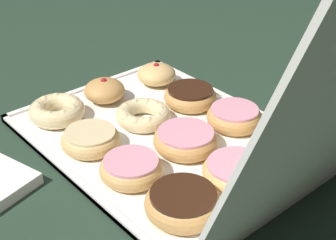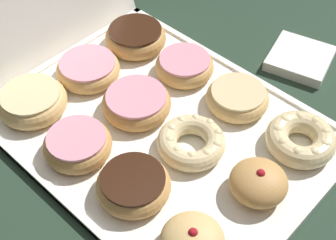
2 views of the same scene
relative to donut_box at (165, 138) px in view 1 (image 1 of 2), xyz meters
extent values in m
plane|color=#233828|center=(0.00, 0.00, -0.01)|extent=(3.00, 3.00, 0.00)
cube|color=white|center=(0.00, 0.00, 0.00)|extent=(0.42, 0.55, 0.01)
cube|color=white|center=(0.00, -0.27, 0.00)|extent=(0.42, 0.01, 0.01)
cube|color=white|center=(0.00, 0.27, 0.00)|extent=(0.42, 0.01, 0.01)
cube|color=white|center=(-0.20, 0.00, 0.00)|extent=(0.01, 0.55, 0.01)
cube|color=white|center=(0.20, 0.00, 0.00)|extent=(0.01, 0.55, 0.01)
ellipsoid|color=#E5B770|center=(-0.13, -0.19, 0.03)|extent=(0.09, 0.09, 0.05)
sphere|color=#B21923|center=(-0.13, -0.19, 0.05)|extent=(0.01, 0.01, 0.01)
ellipsoid|color=tan|center=(0.01, -0.19, 0.03)|extent=(0.09, 0.09, 0.05)
sphere|color=#B21923|center=(0.01, -0.19, 0.05)|extent=(0.01, 0.01, 0.01)
torus|color=beige|center=(0.12, -0.19, 0.02)|extent=(0.11, 0.11, 0.04)
sphere|color=beige|center=(0.16, -0.19, 0.03)|extent=(0.02, 0.02, 0.02)
sphere|color=beige|center=(0.15, -0.17, 0.03)|extent=(0.02, 0.02, 0.02)
sphere|color=beige|center=(0.13, -0.15, 0.03)|extent=(0.02, 0.02, 0.02)
sphere|color=beige|center=(0.11, -0.16, 0.03)|extent=(0.02, 0.02, 0.02)
sphere|color=beige|center=(0.09, -0.18, 0.03)|extent=(0.02, 0.02, 0.02)
sphere|color=beige|center=(0.09, -0.21, 0.03)|extent=(0.02, 0.02, 0.02)
sphere|color=beige|center=(0.11, -0.23, 0.03)|extent=(0.02, 0.02, 0.02)
sphere|color=beige|center=(0.13, -0.23, 0.03)|extent=(0.02, 0.02, 0.02)
sphere|color=beige|center=(0.15, -0.22, 0.03)|extent=(0.02, 0.02, 0.02)
torus|color=tan|center=(-0.12, -0.06, 0.02)|extent=(0.11, 0.11, 0.04)
cylinder|color=#381E11|center=(-0.12, -0.06, 0.04)|extent=(0.10, 0.10, 0.01)
torus|color=beige|center=(0.00, -0.07, 0.02)|extent=(0.11, 0.11, 0.03)
sphere|color=beige|center=(0.04, -0.07, 0.03)|extent=(0.02, 0.02, 0.02)
sphere|color=beige|center=(0.04, -0.04, 0.03)|extent=(0.02, 0.02, 0.02)
sphere|color=beige|center=(0.02, -0.03, 0.03)|extent=(0.02, 0.02, 0.02)
sphere|color=beige|center=(-0.01, -0.03, 0.03)|extent=(0.02, 0.02, 0.02)
sphere|color=beige|center=(-0.03, -0.04, 0.03)|extent=(0.02, 0.02, 0.02)
sphere|color=beige|center=(-0.03, -0.07, 0.03)|extent=(0.02, 0.02, 0.02)
sphere|color=beige|center=(-0.03, -0.09, 0.03)|extent=(0.02, 0.02, 0.02)
sphere|color=beige|center=(-0.01, -0.10, 0.03)|extent=(0.02, 0.02, 0.02)
sphere|color=beige|center=(0.02, -0.10, 0.03)|extent=(0.02, 0.02, 0.02)
sphere|color=beige|center=(0.04, -0.09, 0.03)|extent=(0.02, 0.02, 0.02)
torus|color=#E5B770|center=(0.13, -0.06, 0.02)|extent=(0.11, 0.11, 0.03)
cylinder|color=beige|center=(0.13, -0.06, 0.04)|extent=(0.09, 0.09, 0.01)
torus|color=tan|center=(-0.13, 0.06, 0.02)|extent=(0.11, 0.11, 0.04)
cylinder|color=pink|center=(-0.13, 0.06, 0.04)|extent=(0.09, 0.09, 0.01)
torus|color=tan|center=(0.00, 0.06, 0.02)|extent=(0.12, 0.12, 0.04)
cylinder|color=pink|center=(0.00, 0.06, 0.04)|extent=(0.10, 0.10, 0.01)
torus|color=tan|center=(0.13, 0.06, 0.02)|extent=(0.11, 0.11, 0.03)
cylinder|color=pink|center=(0.13, 0.06, 0.04)|extent=(0.09, 0.09, 0.01)
torus|color=#E5B770|center=(-0.12, 0.19, 0.02)|extent=(0.12, 0.12, 0.04)
cylinder|color=beige|center=(-0.12, 0.19, 0.04)|extent=(0.10, 0.10, 0.01)
torus|color=tan|center=(0.00, 0.19, 0.02)|extent=(0.12, 0.12, 0.03)
cylinder|color=pink|center=(0.00, 0.19, 0.04)|extent=(0.10, 0.10, 0.01)
torus|color=tan|center=(0.12, 0.19, 0.02)|extent=(0.12, 0.12, 0.04)
cylinder|color=#381E11|center=(0.12, 0.19, 0.04)|extent=(0.10, 0.10, 0.01)
camera|label=1|loc=(0.53, 0.62, 0.53)|focal=53.51mm
camera|label=2|loc=(-0.38, -0.38, 0.62)|focal=51.58mm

